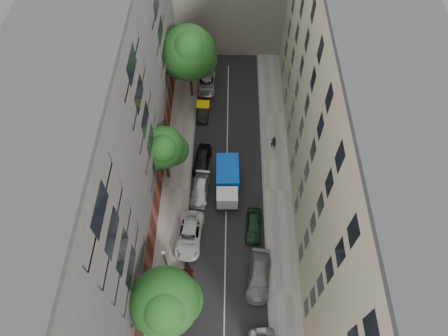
{
  "coord_description": "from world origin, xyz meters",
  "views": [
    {
      "loc": [
        0.13,
        -22.54,
        37.0
      ],
      "look_at": [
        -0.24,
        -1.28,
        6.0
      ],
      "focal_mm": 32.0,
      "sensor_mm": 36.0,
      "label": 1
    }
  ],
  "objects_px": {
    "tarp_truck": "(227,181)",
    "car_left_2": "(189,235)",
    "car_left_4": "(202,160)",
    "car_right_2": "(254,226)",
    "lamp_post": "(166,262)",
    "car_left_6": "(207,83)",
    "pedestrian": "(273,142)",
    "car_right_1": "(259,277)",
    "tree_mid": "(164,149)",
    "tree_far": "(189,55)",
    "car_left_1": "(185,292)",
    "tree_near": "(166,304)",
    "car_left_5": "(203,110)",
    "car_left_3": "(200,190)"
  },
  "relations": [
    {
      "from": "tarp_truck",
      "to": "lamp_post",
      "type": "distance_m",
      "value": 11.5
    },
    {
      "from": "car_right_2",
      "to": "pedestrian",
      "type": "distance_m",
      "value": 10.68
    },
    {
      "from": "car_left_6",
      "to": "car_right_2",
      "type": "distance_m",
      "value": 20.98
    },
    {
      "from": "car_left_4",
      "to": "car_right_2",
      "type": "relative_size",
      "value": 1.08
    },
    {
      "from": "car_left_4",
      "to": "car_right_1",
      "type": "relative_size",
      "value": 0.84
    },
    {
      "from": "car_left_3",
      "to": "car_right_1",
      "type": "height_order",
      "value": "car_right_1"
    },
    {
      "from": "car_left_4",
      "to": "car_left_5",
      "type": "height_order",
      "value": "car_left_4"
    },
    {
      "from": "car_left_3",
      "to": "car_left_6",
      "type": "relative_size",
      "value": 0.91
    },
    {
      "from": "car_left_1",
      "to": "car_left_6",
      "type": "distance_m",
      "value": 27.03
    },
    {
      "from": "car_left_5",
      "to": "tree_mid",
      "type": "xyz_separation_m",
      "value": [
        -3.31,
        -9.59,
        4.58
      ]
    },
    {
      "from": "car_left_4",
      "to": "car_right_2",
      "type": "xyz_separation_m",
      "value": [
        5.6,
        -8.0,
        -0.05
      ]
    },
    {
      "from": "tarp_truck",
      "to": "car_left_2",
      "type": "relative_size",
      "value": 1.09
    },
    {
      "from": "car_left_4",
      "to": "tree_far",
      "type": "xyz_separation_m",
      "value": [
        -1.7,
        10.56,
        5.93
      ]
    },
    {
      "from": "car_right_2",
      "to": "tree_mid",
      "type": "distance_m",
      "value": 11.82
    },
    {
      "from": "car_left_1",
      "to": "car_right_1",
      "type": "distance_m",
      "value": 6.93
    },
    {
      "from": "car_right_2",
      "to": "tree_mid",
      "type": "xyz_separation_m",
      "value": [
        -9.1,
        6.01,
        4.55
      ]
    },
    {
      "from": "car_left_1",
      "to": "car_left_3",
      "type": "height_order",
      "value": "car_left_1"
    },
    {
      "from": "car_left_4",
      "to": "tree_far",
      "type": "distance_m",
      "value": 12.23
    },
    {
      "from": "car_left_2",
      "to": "tree_near",
      "type": "distance_m",
      "value": 9.5
    },
    {
      "from": "tree_near",
      "to": "car_left_3",
      "type": "bearing_deg",
      "value": 82.74
    },
    {
      "from": "car_left_6",
      "to": "tree_near",
      "type": "relative_size",
      "value": 0.57
    },
    {
      "from": "car_left_5",
      "to": "tarp_truck",
      "type": "bearing_deg",
      "value": -71.72
    },
    {
      "from": "tree_mid",
      "to": "tree_far",
      "type": "height_order",
      "value": "tree_far"
    },
    {
      "from": "car_right_1",
      "to": "car_left_4",
      "type": "bearing_deg",
      "value": 121.09
    },
    {
      "from": "car_left_2",
      "to": "car_left_5",
      "type": "height_order",
      "value": "car_left_2"
    },
    {
      "from": "tarp_truck",
      "to": "tree_far",
      "type": "distance_m",
      "value": 15.42
    },
    {
      "from": "car_left_2",
      "to": "tree_mid",
      "type": "xyz_separation_m",
      "value": [
        -2.7,
        7.21,
        4.49
      ]
    },
    {
      "from": "car_left_5",
      "to": "lamp_post",
      "type": "relative_size",
      "value": 0.67
    },
    {
      "from": "car_right_1",
      "to": "car_left_1",
      "type": "bearing_deg",
      "value": -160.23
    },
    {
      "from": "car_left_1",
      "to": "lamp_post",
      "type": "height_order",
      "value": "lamp_post"
    },
    {
      "from": "car_left_1",
      "to": "tarp_truck",
      "type": "bearing_deg",
      "value": 68.69
    },
    {
      "from": "tree_far",
      "to": "lamp_post",
      "type": "height_order",
      "value": "tree_far"
    },
    {
      "from": "lamp_post",
      "to": "pedestrian",
      "type": "distance_m",
      "value": 18.95
    },
    {
      "from": "tarp_truck",
      "to": "tree_mid",
      "type": "xyz_separation_m",
      "value": [
        -6.4,
        1.23,
        3.75
      ]
    },
    {
      "from": "tree_near",
      "to": "lamp_post",
      "type": "height_order",
      "value": "tree_near"
    },
    {
      "from": "car_left_6",
      "to": "tree_far",
      "type": "xyz_separation_m",
      "value": [
        -1.7,
        -1.66,
        5.98
      ]
    },
    {
      "from": "car_left_6",
      "to": "pedestrian",
      "type": "bearing_deg",
      "value": -51.35
    },
    {
      "from": "tarp_truck",
      "to": "lamp_post",
      "type": "relative_size",
      "value": 1.0
    },
    {
      "from": "car_left_5",
      "to": "car_left_6",
      "type": "relative_size",
      "value": 0.82
    },
    {
      "from": "car_left_6",
      "to": "pedestrian",
      "type": "distance_m",
      "value": 12.75
    },
    {
      "from": "car_left_6",
      "to": "car_left_2",
      "type": "bearing_deg",
      "value": -92.94
    },
    {
      "from": "tarp_truck",
      "to": "lamp_post",
      "type": "bearing_deg",
      "value": -119.1
    },
    {
      "from": "lamp_post",
      "to": "car_left_3",
      "type": "bearing_deg",
      "value": 75.74
    },
    {
      "from": "car_left_2",
      "to": "car_right_1",
      "type": "xyz_separation_m",
      "value": [
        6.75,
        -4.06,
        -0.01
      ]
    },
    {
      "from": "tree_near",
      "to": "tree_far",
      "type": "xyz_separation_m",
      "value": [
        0.0,
        27.81,
        0.95
      ]
    },
    {
      "from": "car_left_4",
      "to": "car_left_5",
      "type": "bearing_deg",
      "value": 99.18
    },
    {
      "from": "tarp_truck",
      "to": "car_left_5",
      "type": "bearing_deg",
      "value": 104.65
    },
    {
      "from": "tree_mid",
      "to": "tree_near",
      "type": "bearing_deg",
      "value": -83.27
    },
    {
      "from": "tree_mid",
      "to": "pedestrian",
      "type": "distance_m",
      "value": 13.08
    },
    {
      "from": "car_right_1",
      "to": "car_right_2",
      "type": "distance_m",
      "value": 5.27
    }
  ]
}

